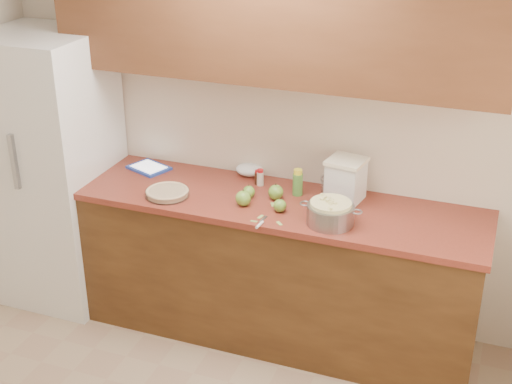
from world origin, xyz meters
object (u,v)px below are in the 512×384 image
at_px(pie, 167,193).
at_px(colander, 330,213).
at_px(flour_canister, 346,179).
at_px(tablet, 149,168).

xyz_separation_m(pie, colander, (1.00, -0.00, 0.04)).
relative_size(flour_canister, tablet, 0.85).
xyz_separation_m(flour_canister, tablet, (-1.30, 0.00, -0.12)).
distance_m(pie, colander, 1.00).
xyz_separation_m(colander, tablet, (-1.30, 0.33, -0.05)).
bearing_deg(colander, flour_canister, 89.78).
height_order(pie, flour_canister, flour_canister).
bearing_deg(pie, colander, -0.18).
xyz_separation_m(pie, tablet, (-0.30, 0.32, -0.01)).
distance_m(colander, tablet, 1.34).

